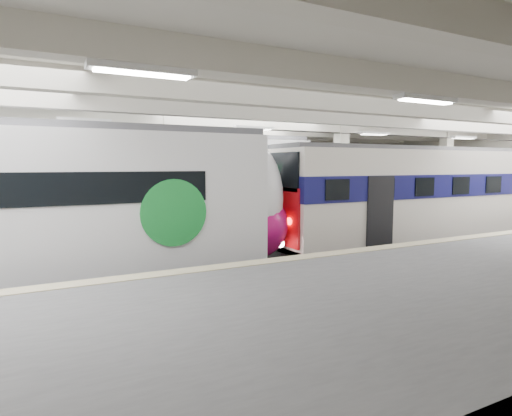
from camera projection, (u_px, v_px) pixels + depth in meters
station_hall at (310, 175)px, 13.05m from camera, size 36.00×24.00×5.75m
modern_emu at (73, 212)px, 11.63m from camera, size 14.44×2.98×4.63m
older_rer at (413, 197)px, 17.61m from camera, size 12.87×2.84×4.27m
far_train at (134, 190)px, 17.73m from camera, size 15.47×3.56×4.85m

